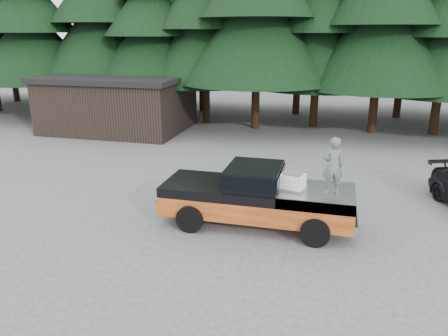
% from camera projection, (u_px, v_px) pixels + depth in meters
% --- Properties ---
extents(ground, '(120.00, 120.00, 0.00)m').
position_uv_depth(ground, '(201.00, 223.00, 13.85)').
color(ground, '#464649').
rests_on(ground, ground).
extents(pickup_truck, '(6.00, 2.04, 1.33)m').
position_uv_depth(pickup_truck, '(257.00, 205.00, 13.54)').
color(pickup_truck, orange).
rests_on(pickup_truck, ground).
extents(truck_cab, '(1.66, 1.90, 0.59)m').
position_uv_depth(truck_cab, '(254.00, 175.00, 13.27)').
color(truck_cab, black).
rests_on(truck_cab, pickup_truck).
extents(air_compressor, '(0.76, 0.68, 0.45)m').
position_uv_depth(air_compressor, '(293.00, 182.00, 12.88)').
color(air_compressor, silver).
rests_on(air_compressor, pickup_truck).
extents(man_on_bed, '(0.70, 0.56, 1.69)m').
position_uv_depth(man_on_bed, '(333.00, 166.00, 12.33)').
color(man_on_bed, '#54585B').
rests_on(man_on_bed, pickup_truck).
extents(utility_building, '(8.40, 6.40, 3.30)m').
position_uv_depth(utility_building, '(119.00, 102.00, 26.59)').
color(utility_building, black).
rests_on(utility_building, ground).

